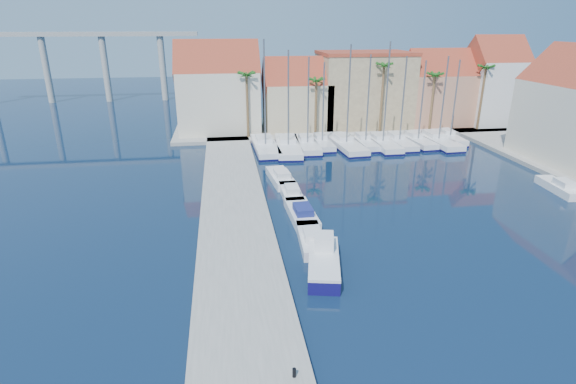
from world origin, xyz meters
name	(u,v)px	position (x,y,z in m)	size (l,w,h in m)	color
ground	(389,299)	(0.00, 0.00, 0.00)	(260.00, 260.00, 0.00)	#081D30
quay_west	(235,217)	(-9.00, 13.50, 0.25)	(6.00, 77.00, 0.50)	gray
shore_north	(344,126)	(10.00, 48.00, 0.25)	(54.00, 16.00, 0.50)	gray
bollard	(294,373)	(-6.94, -6.09, 0.73)	(0.19, 0.19, 0.46)	black
fishing_boat	(324,260)	(-3.22, 4.15, 0.72)	(3.30, 6.46, 2.16)	#120D51
motorboat_west_0	(311,239)	(-3.35, 7.93, 0.51)	(2.12, 5.73, 1.40)	white
motorboat_west_1	(302,213)	(-3.21, 12.96, 0.51)	(2.27, 6.47, 1.40)	white
motorboat_west_2	(291,193)	(-3.34, 18.03, 0.51)	(1.79, 5.57, 1.40)	white
motorboat_west_3	(281,177)	(-3.72, 22.96, 0.51)	(2.66, 6.63, 1.40)	white
motorboat_east_1	(560,187)	(23.99, 15.77, 0.51)	(2.39, 5.99, 1.40)	white
sailboat_0	(265,146)	(-4.13, 36.19, 0.59)	(3.31, 11.44, 14.30)	white
sailboat_1	(288,146)	(-1.07, 35.60, 0.57)	(4.05, 12.06, 13.02)	white
sailboat_2	(307,144)	(1.64, 36.22, 0.58)	(2.80, 9.71, 12.14)	white
sailboat_3	(321,142)	(3.81, 36.85, 0.60)	(2.32, 8.18, 11.36)	white
sailboat_4	(345,144)	(6.87, 35.79, 0.58)	(3.84, 11.49, 13.63)	white
sailboat_5	(364,142)	(9.78, 36.14, 0.62)	(2.21, 8.27, 12.33)	white
sailboat_6	(381,142)	(12.03, 35.56, 0.60)	(2.78, 10.22, 13.97)	white
sailboat_7	(398,141)	(14.60, 35.96, 0.59)	(2.52, 9.19, 12.09)	white
sailboat_8	(416,140)	(17.34, 36.05, 0.59)	(2.85, 8.83, 11.53)	white
sailboat_9	(436,140)	(20.21, 35.76, 0.57)	(3.32, 10.84, 12.09)	white
sailboat_10	(449,137)	(22.75, 37.10, 0.60)	(2.50, 8.27, 11.47)	white
building_0	(219,91)	(-10.00, 47.00, 6.52)	(12.30, 9.00, 13.50)	beige
building_1	(297,97)	(2.00, 47.00, 5.30)	(10.30, 8.00, 11.00)	tan
building_2	(363,89)	(13.00, 48.00, 6.26)	(14.20, 10.20, 11.50)	#98815D
building_3	(437,91)	(25.00, 47.00, 5.86)	(10.30, 8.00, 12.00)	tan
building_4	(493,83)	(34.00, 46.00, 6.97)	(8.30, 8.00, 14.00)	white
palm_0	(246,77)	(-6.00, 42.00, 9.08)	(2.60, 2.60, 10.15)	brown
palm_1	(316,82)	(4.00, 42.00, 8.14)	(2.60, 2.60, 9.15)	brown
palm_2	(384,68)	(14.00, 42.00, 10.02)	(2.60, 2.60, 11.15)	brown
palm_3	(435,77)	(22.00, 42.00, 8.61)	(2.60, 2.60, 9.65)	brown
palm_4	(486,70)	(30.00, 42.00, 9.55)	(2.60, 2.60, 10.65)	brown
viaduct	(78,53)	(-39.07, 82.00, 10.25)	(48.00, 2.20, 14.45)	#9E9E99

